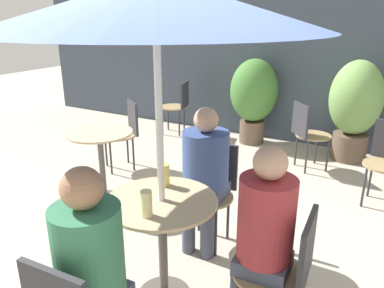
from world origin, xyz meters
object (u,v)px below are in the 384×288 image
at_px(bistro_chair_3, 307,130).
at_px(seated_person_1, 263,228).
at_px(seated_person_0, 92,261).
at_px(bistro_chair_5, 179,103).
at_px(cafe_table_far, 101,150).
at_px(beer_glass_1, 146,204).
at_px(cafe_table_near, 162,223).
at_px(bistro_chair_1, 286,267).
at_px(umbrella, 156,4).
at_px(beer_glass_0, 164,175).
at_px(potted_plant_0, 254,95).
at_px(bistro_chair_2, 212,184).
at_px(seated_person_2, 205,169).
at_px(potted_plant_1, 355,105).
at_px(bistro_chair_6, 125,129).

bearing_deg(bistro_chair_3, seated_person_1, 147.33).
height_order(seated_person_0, seated_person_1, seated_person_0).
bearing_deg(seated_person_0, bistro_chair_5, -67.26).
distance_m(cafe_table_far, beer_glass_1, 1.78).
distance_m(cafe_table_near, bistro_chair_1, 0.81).
bearing_deg(umbrella, bistro_chair_1, 2.39).
bearing_deg(beer_glass_0, potted_plant_0, 99.22).
distance_m(bistro_chair_1, seated_person_0, 1.06).
xyz_separation_m(bistro_chair_3, potted_plant_0, (-0.94, 0.67, 0.22)).
bearing_deg(beer_glass_0, bistro_chair_2, 84.16).
height_order(bistro_chair_1, seated_person_2, seated_person_2).
bearing_deg(bistro_chair_1, bistro_chair_5, -143.33).
distance_m(bistro_chair_3, seated_person_1, 2.74).
xyz_separation_m(seated_person_0, potted_plant_1, (0.74, 4.02, 0.02)).
height_order(bistro_chair_1, umbrella, umbrella).
relative_size(beer_glass_0, beer_glass_1, 0.97).
distance_m(bistro_chair_2, beer_glass_1, 1.06).
bearing_deg(bistro_chair_5, potted_plant_0, 83.49).
relative_size(cafe_table_far, bistro_chair_1, 0.88).
xyz_separation_m(seated_person_2, beer_glass_0, (-0.07, -0.47, 0.12)).
distance_m(bistro_chair_5, seated_person_2, 3.15).
bearing_deg(potted_plant_1, bistro_chair_1, -89.27).
xyz_separation_m(cafe_table_near, bistro_chair_5, (-1.81, 3.25, -0.06)).
bearing_deg(seated_person_1, potted_plant_1, 175.83).
bearing_deg(beer_glass_0, potted_plant_1, 74.86).
distance_m(seated_person_1, beer_glass_0, 0.78).
height_order(bistro_chair_5, umbrella, umbrella).
relative_size(cafe_table_near, bistro_chair_5, 0.88).
height_order(bistro_chair_2, beer_glass_1, beer_glass_1).
height_order(cafe_table_near, cafe_table_far, same).
xyz_separation_m(seated_person_0, potted_plant_0, (-0.65, 4.06, 0.01)).
bearing_deg(cafe_table_far, bistro_chair_5, 101.49).
xyz_separation_m(cafe_table_far, seated_person_0, (1.36, -1.56, 0.17)).
distance_m(bistro_chair_2, seated_person_0, 1.48).
bearing_deg(cafe_table_near, potted_plant_0, 100.31).
bearing_deg(bistro_chair_2, potted_plant_1, 70.32).
bearing_deg(cafe_table_far, seated_person_0, -49.02).
xyz_separation_m(bistro_chair_1, beer_glass_1, (-0.77, -0.24, 0.31)).
bearing_deg(beer_glass_1, seated_person_0, -90.94).
relative_size(cafe_table_far, bistro_chair_5, 0.88).
distance_m(bistro_chair_1, umbrella, 1.61).
height_order(bistro_chair_3, beer_glass_0, beer_glass_0).
relative_size(cafe_table_near, cafe_table_far, 1.00).
bearing_deg(bistro_chair_1, bistro_chair_6, -126.70).
bearing_deg(seated_person_2, umbrella, -90.00).
relative_size(bistro_chair_2, seated_person_2, 0.71).
bearing_deg(cafe_table_near, bistro_chair_3, 83.38).
bearing_deg(bistro_chair_5, umbrella, 15.36).
relative_size(bistro_chair_1, seated_person_1, 0.70).
distance_m(beer_glass_0, beer_glass_1, 0.42).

